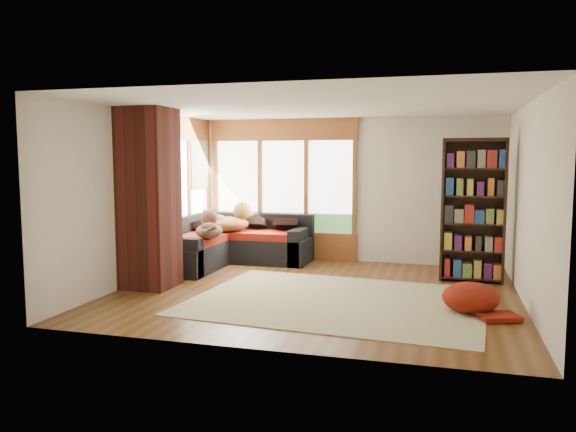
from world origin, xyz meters
The scene contains 17 objects.
floor centered at (0.00, 0.00, 0.00)m, with size 5.50×5.50×0.00m, color #513116.
ceiling centered at (0.00, 0.00, 2.60)m, with size 5.50×5.50×0.00m, color white.
wall_back centered at (0.00, 2.50, 1.30)m, with size 5.50×0.04×2.60m, color silver.
wall_front centered at (0.00, -2.50, 1.30)m, with size 5.50×0.04×2.60m, color silver.
wall_left centered at (-2.75, 0.00, 1.30)m, with size 0.04×5.00×2.60m, color silver.
wall_right centered at (2.75, 0.00, 1.30)m, with size 0.04×5.00×2.60m, color silver.
windows_back centered at (-1.20, 2.47, 1.35)m, with size 2.82×0.10×1.90m.
windows_left centered at (-2.72, 1.20, 1.35)m, with size 0.10×2.62×1.90m.
roller_blind centered at (-2.69, 2.03, 1.75)m, with size 0.03×0.72×0.90m, color gray.
brick_chimney centered at (-2.40, -0.35, 1.30)m, with size 0.70×0.70×2.60m, color #471914.
sectional_sofa centered at (-1.95, 1.70, 0.30)m, with size 2.20×2.20×0.80m.
area_rug centered at (0.39, -0.44, 0.01)m, with size 3.74×2.86×0.01m, color beige.
bookshelf centered at (2.14, 1.29, 1.09)m, with size 0.93×0.31×2.18m.
pouf centered at (2.07, -0.53, 0.20)m, with size 0.68×0.68×0.37m, color maroon.
dog_tan centered at (-1.95, 1.71, 0.77)m, with size 0.94×0.89×0.46m.
dog_brindle centered at (-2.01, 0.90, 0.74)m, with size 0.68×0.82×0.40m.
throw_pillows centered at (-1.86, 1.75, 0.76)m, with size 1.98×1.68×0.45m.
Camera 1 is at (1.72, -7.60, 1.90)m, focal length 35.00 mm.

